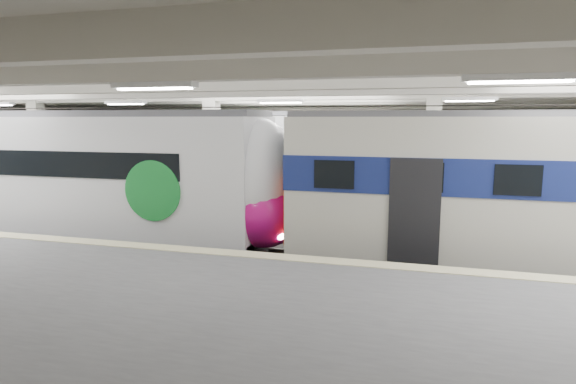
% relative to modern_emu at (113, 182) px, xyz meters
% --- Properties ---
extents(station_hall, '(36.00, 24.00, 5.75)m').
position_rel_modern_emu_xyz_m(station_hall, '(5.28, -1.74, 0.98)').
color(station_hall, black).
rests_on(station_hall, ground).
extents(modern_emu, '(14.38, 2.97, 4.61)m').
position_rel_modern_emu_xyz_m(modern_emu, '(0.00, 0.00, 0.00)').
color(modern_emu, white).
rests_on(modern_emu, ground).
extents(older_rer, '(13.89, 3.07, 4.56)m').
position_rel_modern_emu_xyz_m(older_rer, '(13.23, 0.00, 0.13)').
color(older_rer, beige).
rests_on(older_rer, ground).
extents(far_train, '(14.69, 3.29, 4.64)m').
position_rel_modern_emu_xyz_m(far_train, '(-2.09, 5.50, 0.13)').
color(far_train, white).
rests_on(far_train, ground).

